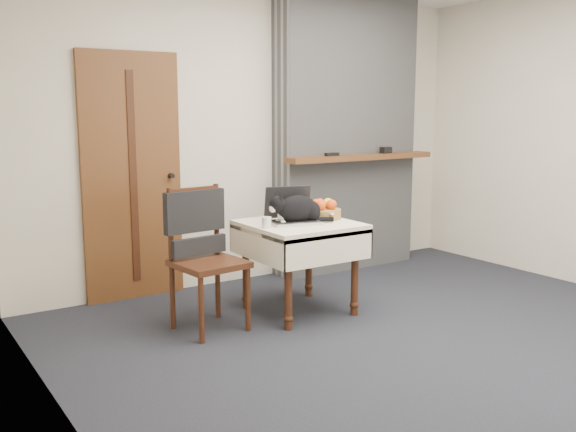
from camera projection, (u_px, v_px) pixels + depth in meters
name	position (u px, v px, depth m)	size (l,w,h in m)	color
ground	(409.00, 339.00, 4.37)	(4.50, 4.50, 0.00)	black
room_shell	(370.00, 77.00, 4.46)	(4.52, 4.01, 2.61)	beige
door	(132.00, 177.00, 5.18)	(0.82, 0.10, 2.00)	brown
chimney	(346.00, 135.00, 6.17)	(1.62, 0.48, 2.60)	gray
side_table	(300.00, 237.00, 4.86)	(0.78, 0.78, 0.70)	#3D1F10
laptop	(291.00, 214.00, 4.83)	(0.42, 0.38, 0.27)	#B7B7BC
cat	(298.00, 209.00, 4.80)	(0.49, 0.25, 0.24)	black
cream_jar	(267.00, 222.00, 4.62)	(0.07, 0.07, 0.08)	silver
pill_bottle	(332.00, 217.00, 4.87)	(0.03, 0.03, 0.07)	#B06215
fruit_basket	(324.00, 211.00, 5.00)	(0.27, 0.27, 0.15)	olive
desk_clutter	(319.00, 218.00, 4.99)	(0.13, 0.01, 0.01)	black
chair	(201.00, 238.00, 4.53)	(0.50, 0.49, 1.01)	#3D1F10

